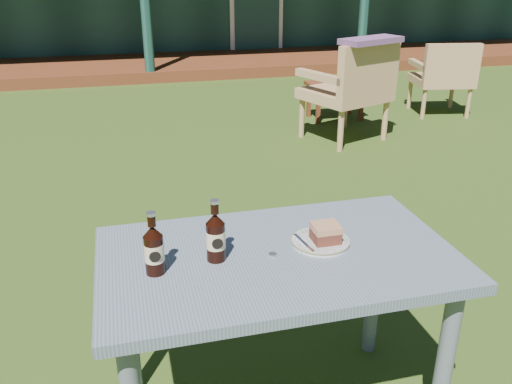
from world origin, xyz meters
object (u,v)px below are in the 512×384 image
object	(u,v)px
cola_bottle_far	(154,249)
armchair_left	(352,86)
plate	(320,241)
cake_slice	(326,233)
cola_bottle_near	(216,236)
armchair_right	(444,74)
side_table	(336,88)
cafe_table	(278,279)

from	to	relation	value
cola_bottle_far	armchair_left	world-z (taller)	armchair_left
plate	cake_slice	bearing A→B (deg)	-35.54
cake_slice	cola_bottle_near	xyz separation A→B (m)	(-0.39, -0.01, 0.04)
plate	cola_bottle_near	xyz separation A→B (m)	(-0.37, -0.02, 0.08)
cola_bottle_far	cola_bottle_near	bearing A→B (deg)	9.21
cake_slice	armchair_left	distance (m)	3.49
plate	cola_bottle_near	size ratio (longest dim) A/B	0.95
armchair_left	armchair_right	bearing A→B (deg)	24.61
cake_slice	cola_bottle_far	distance (m)	0.59
cola_bottle_far	side_table	size ratio (longest dim) A/B	0.35
armchair_left	side_table	size ratio (longest dim) A/B	1.58
cafe_table	armchair_left	xyz separation A→B (m)	(1.67, 3.16, -0.08)
plate	armchair_right	world-z (taller)	armchair_right
plate	cafe_table	bearing A→B (deg)	-170.11
cola_bottle_near	cola_bottle_far	world-z (taller)	cola_bottle_near
armchair_left	armchair_right	size ratio (longest dim) A/B	1.17
cola_bottle_far	side_table	xyz separation A→B (m)	(2.24, 3.96, -0.46)
plate	cola_bottle_far	size ratio (longest dim) A/B	0.97
cola_bottle_near	cola_bottle_far	bearing A→B (deg)	-170.79
cola_bottle_far	side_table	world-z (taller)	cola_bottle_far
cafe_table	cola_bottle_far	size ratio (longest dim) A/B	5.69
armchair_right	side_table	size ratio (longest dim) A/B	1.36
cola_bottle_near	side_table	bearing A→B (deg)	62.56
cafe_table	armchair_left	bearing A→B (deg)	62.15
cola_bottle_far	side_table	bearing A→B (deg)	60.50
cafe_table	cake_slice	bearing A→B (deg)	6.10
cola_bottle_near	armchair_left	size ratio (longest dim) A/B	0.23
cake_slice	armchair_left	bearing A→B (deg)	64.57
cola_bottle_far	plate	bearing A→B (deg)	5.04
cake_slice	cola_bottle_far	xyz separation A→B (m)	(-0.59, -0.04, 0.04)
plate	cake_slice	world-z (taller)	cake_slice
cafe_table	cake_slice	xyz separation A→B (m)	(0.18, 0.02, 0.15)
cola_bottle_far	armchair_left	xyz separation A→B (m)	(2.08, 3.19, -0.27)
cafe_table	armchair_right	bearing A→B (deg)	51.16
cola_bottle_far	armchair_left	bearing A→B (deg)	56.83
armchair_left	armchair_right	distance (m)	1.53
cake_slice	plate	bearing A→B (deg)	144.46
cafe_table	cake_slice	world-z (taller)	cake_slice
cafe_table	plate	distance (m)	0.20
plate	cola_bottle_near	bearing A→B (deg)	-177.24
armchair_left	cake_slice	bearing A→B (deg)	-115.43
cola_bottle_far	armchair_right	distance (m)	5.17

